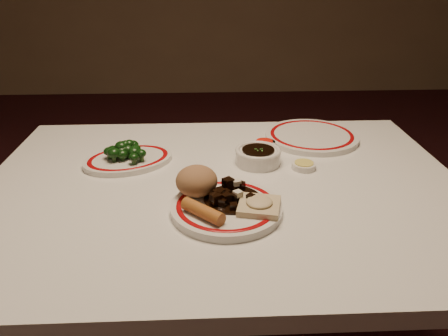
% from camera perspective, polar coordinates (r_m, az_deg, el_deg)
% --- Properties ---
extents(dining_table, '(1.20, 0.90, 0.75)m').
position_cam_1_polar(dining_table, '(1.13, -0.06, -6.18)').
color(dining_table, white).
rests_on(dining_table, ground).
extents(main_plate, '(0.32, 0.32, 0.02)m').
position_cam_1_polar(main_plate, '(0.96, 0.32, -5.21)').
color(main_plate, silver).
rests_on(main_plate, dining_table).
extents(rice_mound, '(0.10, 0.10, 0.07)m').
position_cam_1_polar(rice_mound, '(0.99, -3.60, -1.69)').
color(rice_mound, '#936745').
rests_on(rice_mound, main_plate).
extents(spring_roll, '(0.09, 0.09, 0.03)m').
position_cam_1_polar(spring_roll, '(0.91, -2.78, -5.67)').
color(spring_roll, '#AE682B').
rests_on(spring_roll, main_plate).
extents(fried_wonton, '(0.11, 0.11, 0.02)m').
position_cam_1_polar(fried_wonton, '(0.94, 4.62, -4.80)').
color(fried_wonton, '#C4B38A').
rests_on(fried_wonton, main_plate).
extents(stirfry_heap, '(0.13, 0.13, 0.03)m').
position_cam_1_polar(stirfry_heap, '(0.97, 0.83, -3.73)').
color(stirfry_heap, black).
rests_on(stirfry_heap, main_plate).
extents(broccoli_plate, '(0.29, 0.28, 0.02)m').
position_cam_1_polar(broccoli_plate, '(1.22, -12.37, 1.10)').
color(broccoli_plate, silver).
rests_on(broccoli_plate, dining_table).
extents(broccoli_pile, '(0.12, 0.11, 0.05)m').
position_cam_1_polar(broccoli_pile, '(1.21, -12.69, 2.31)').
color(broccoli_pile, '#23471C').
rests_on(broccoli_pile, broccoli_plate).
extents(soy_bowl, '(0.12, 0.12, 0.04)m').
position_cam_1_polar(soy_bowl, '(1.19, 4.46, 1.48)').
color(soy_bowl, silver).
rests_on(soy_bowl, dining_table).
extents(sweet_sour_dish, '(0.06, 0.06, 0.02)m').
position_cam_1_polar(sweet_sour_dish, '(1.30, 5.30, 3.17)').
color(sweet_sour_dish, silver).
rests_on(sweet_sour_dish, dining_table).
extents(mustard_dish, '(0.06, 0.06, 0.02)m').
position_cam_1_polar(mustard_dish, '(1.18, 10.39, 0.30)').
color(mustard_dish, silver).
rests_on(mustard_dish, dining_table).
extents(far_plate, '(0.38, 0.38, 0.02)m').
position_cam_1_polar(far_plate, '(1.38, 11.36, 4.11)').
color(far_plate, silver).
rests_on(far_plate, dining_table).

